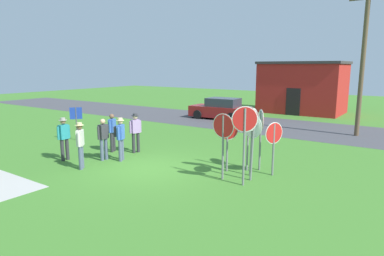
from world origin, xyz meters
name	(u,v)px	position (x,y,z in m)	size (l,w,h in m)	color
ground_plane	(149,169)	(0.00, 0.00, 0.00)	(80.00, 80.00, 0.00)	#3D7528
street_asphalt	(269,125)	(0.00, 11.42, 0.00)	(60.00, 6.40, 0.01)	#424247
building_background	(302,87)	(-0.28, 18.94, 2.07)	(6.49, 4.50, 4.13)	#B2231E
utility_pole	(363,60)	(5.21, 11.06, 4.07)	(1.80, 0.24, 7.78)	brown
parked_car_on_street	(221,109)	(-3.98, 12.08, 0.69)	(4.40, 2.21, 1.51)	maroon
stop_sign_nearest	(261,129)	(3.41, 2.19, 1.54)	(0.48, 0.64, 2.24)	slate
stop_sign_low_front	(274,140)	(4.03, 1.89, 1.27)	(0.35, 0.68, 1.87)	slate
stop_sign_tallest	(252,133)	(3.41, 1.45, 1.50)	(0.83, 0.27, 2.18)	slate
stop_sign_rear_left	(248,126)	(3.05, 1.90, 1.63)	(0.82, 0.11, 2.36)	slate
stop_sign_center_cluster	(244,131)	(3.66, 0.36, 1.76)	(0.69, 0.47, 2.55)	slate
stop_sign_rear_right	(227,135)	(2.50, 1.38, 1.32)	(0.72, 0.33, 1.94)	slate
stop_sign_leaning_left	(223,134)	(2.82, 0.52, 1.54)	(0.82, 0.08, 2.23)	slate
stop_sign_leaning_right	(253,132)	(3.66, 0.97, 1.65)	(0.14, 0.73, 2.42)	slate
person_in_dark_shirt	(80,143)	(-2.06, -1.44, 0.98)	(0.41, 0.45, 1.74)	#4C5670
person_with_sunhat	(64,136)	(-3.59, -1.08, 1.01)	(0.40, 0.57, 1.74)	#2D2D33
person_on_left	(103,137)	(-2.30, -0.16, 0.95)	(0.23, 0.57, 1.69)	#4C5670
person_in_blue	(112,130)	(-3.08, 1.01, 0.95)	(0.35, 0.53, 1.69)	#2D2D33
person_holding_notes	(136,131)	(-2.10, 1.47, 0.98)	(0.32, 0.54, 1.74)	#2D2D33
person_in_teal	(120,136)	(-1.69, 0.18, 1.01)	(0.45, 0.52, 1.74)	#4C5670
info_panel_leftmost	(76,118)	(-6.35, 1.56, 1.17)	(0.40, 0.48, 1.70)	#4C4C51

